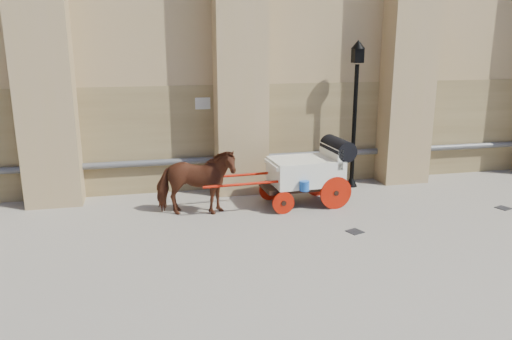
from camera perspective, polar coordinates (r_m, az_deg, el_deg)
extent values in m
plane|color=gray|center=(11.33, 6.95, -7.25)|extent=(90.00, 90.00, 0.00)
cube|color=#9C8657|center=(15.35, 8.94, 4.31)|extent=(44.00, 0.35, 3.00)
cylinder|color=#59595B|center=(15.22, 9.22, 1.91)|extent=(42.00, 0.18, 0.18)
cube|color=beige|center=(14.03, -6.11, 7.58)|extent=(0.42, 0.04, 0.32)
imported|color=#5E2D1B|center=(12.27, -6.92, -1.41)|extent=(2.10, 1.23, 1.67)
cube|color=black|center=(13.11, 5.25, -1.75)|extent=(2.12, 1.05, 0.11)
cube|color=white|center=(13.04, 5.68, -0.13)|extent=(1.85, 1.27, 0.66)
cube|color=white|center=(13.22, 8.57, 1.66)|extent=(0.20, 1.18, 0.52)
cube|color=white|center=(12.72, 2.34, 0.64)|extent=(0.38, 1.05, 0.09)
cylinder|color=black|center=(13.26, 9.34, 2.50)|extent=(0.59, 1.20, 0.53)
cylinder|color=#B21505|center=(12.89, 9.11, -2.60)|extent=(0.85, 0.10, 0.85)
cylinder|color=#B21505|center=(13.91, 7.09, -1.24)|extent=(0.85, 0.10, 0.85)
cylinder|color=#B21505|center=(12.42, 3.15, -3.78)|extent=(0.57, 0.09, 0.57)
cylinder|color=#B21505|center=(13.48, 1.53, -2.28)|extent=(0.57, 0.09, 0.57)
cylinder|color=#B21505|center=(12.17, -0.84, -1.59)|extent=(2.26, 0.18, 0.07)
cylinder|color=#B21505|center=(12.96, -1.82, -0.59)|extent=(2.26, 0.18, 0.07)
cylinder|color=blue|center=(12.40, 5.55, -1.81)|extent=(0.24, 0.24, 0.24)
cylinder|color=black|center=(14.69, 11.15, 4.84)|extent=(0.12, 0.12, 3.55)
cone|color=black|center=(15.04, 10.85, -1.16)|extent=(0.35, 0.35, 0.35)
cube|color=black|center=(14.50, 11.55, 12.73)|extent=(0.28, 0.28, 0.41)
cone|color=black|center=(14.49, 11.61, 13.90)|extent=(0.39, 0.39, 0.24)
cube|color=black|center=(11.57, 11.23, -6.92)|extent=(0.41, 0.41, 0.01)
cube|color=black|center=(14.38, 26.41, -3.91)|extent=(0.41, 0.41, 0.01)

